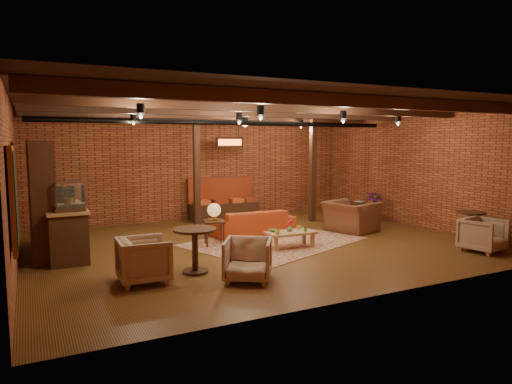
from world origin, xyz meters
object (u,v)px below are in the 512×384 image
armchair_b (248,258)px  side_table_book (357,204)px  round_table_left (195,243)px  armchair_far (483,233)px  sofa (252,222)px  side_table_lamp (214,213)px  coffee_table (290,233)px  armchair_a (144,258)px  plant_tall (374,178)px  armchair_right (351,211)px  round_table_right (471,222)px

armchair_b → side_table_book: armchair_b is taller
round_table_left → armchair_far: round_table_left is taller
sofa → side_table_lamp: (-1.32, -0.71, 0.43)m
sofa → coffee_table: bearing=93.6°
sofa → armchair_a: 4.38m
sofa → coffee_table: size_ratio=1.92×
round_table_left → armchair_far: (6.10, -1.27, -0.15)m
side_table_lamp → armchair_far: size_ratio=1.21×
round_table_left → sofa: bearing=46.9°
coffee_table → round_table_left: (-2.53, -0.88, 0.22)m
side_table_lamp → plant_tall: size_ratio=0.37×
armchair_far → coffee_table: bearing=138.0°
armchair_right → armchair_a: bearing=94.1°
armchair_a → plant_tall: (7.46, 2.82, 0.88)m
armchair_right → plant_tall: bearing=-74.3°
sofa → armchair_b: bearing=63.4°
round_table_left → armchair_far: bearing=-11.8°
round_table_left → coffee_table: bearing=19.1°
plant_tall → round_table_right: bearing=-90.0°
side_table_lamp → armchair_b: 2.83m
side_table_book → plant_tall: plant_tall is taller
armchair_right → plant_tall: size_ratio=0.47×
armchair_b → round_table_right: size_ratio=1.06×
sofa → armchair_far: armchair_far is taller
plant_tall → armchair_right: bearing=-150.3°
side_table_lamp → round_table_left: side_table_lamp is taller
coffee_table → round_table_left: size_ratio=1.37×
coffee_table → armchair_b: bearing=-137.2°
coffee_table → armchair_far: size_ratio=1.39×
armchair_a → armchair_b: size_ratio=1.05×
armchair_right → armchair_far: (1.15, -3.06, -0.13)m
sofa → armchair_right: bearing=162.4°
round_table_left → armchair_b: bearing=-53.0°
sofa → armchair_b: (-1.80, -3.48, 0.09)m
plant_tall → coffee_table: bearing=-155.6°
sofa → armchair_far: size_ratio=2.67×
armchair_right → plant_tall: plant_tall is taller
sofa → armchair_far: (3.65, -3.89, 0.09)m
sofa → coffee_table: (0.09, -1.74, 0.02)m
coffee_table → sofa: bearing=92.8°
armchair_far → armchair_right: bearing=99.8°
armchair_far → plant_tall: plant_tall is taller
sofa → side_table_lamp: side_table_lamp is taller
armchair_far → plant_tall: size_ratio=0.31×
armchair_a → side_table_lamp: bearing=-43.5°
coffee_table → round_table_right: size_ratio=1.47×
coffee_table → side_table_book: coffee_table is taller
side_table_book → round_table_left: bearing=-154.0°
round_table_right → armchair_far: bearing=-122.6°
side_table_book → armchair_far: bearing=-89.9°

